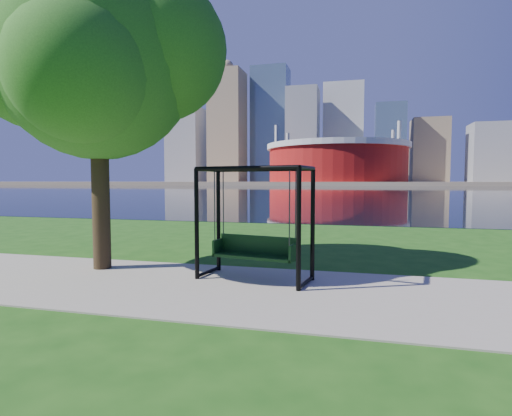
% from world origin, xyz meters
% --- Properties ---
extents(ground, '(900.00, 900.00, 0.00)m').
position_xyz_m(ground, '(0.00, 0.00, 0.00)').
color(ground, '#1E5114').
rests_on(ground, ground).
extents(path, '(120.00, 4.00, 0.03)m').
position_xyz_m(path, '(0.00, -0.50, 0.01)').
color(path, '#9E937F').
rests_on(path, ground).
extents(river, '(900.00, 180.00, 0.02)m').
position_xyz_m(river, '(0.00, 102.00, 0.01)').
color(river, black).
rests_on(river, ground).
extents(far_bank, '(900.00, 228.00, 2.00)m').
position_xyz_m(far_bank, '(0.00, 306.00, 1.00)').
color(far_bank, '#937F60').
rests_on(far_bank, ground).
extents(stadium, '(83.00, 83.00, 32.00)m').
position_xyz_m(stadium, '(-10.00, 235.00, 14.23)').
color(stadium, maroon).
rests_on(stadium, far_bank).
extents(skyline, '(392.00, 66.00, 96.50)m').
position_xyz_m(skyline, '(-4.27, 319.39, 35.89)').
color(skyline, gray).
rests_on(skyline, far_bank).
extents(swing, '(2.57, 1.46, 2.48)m').
position_xyz_m(swing, '(0.05, 0.35, 1.20)').
color(swing, black).
rests_on(swing, ground).
extents(park_tree, '(5.95, 5.37, 7.39)m').
position_xyz_m(park_tree, '(-3.92, 0.55, 5.13)').
color(park_tree, black).
rests_on(park_tree, ground).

